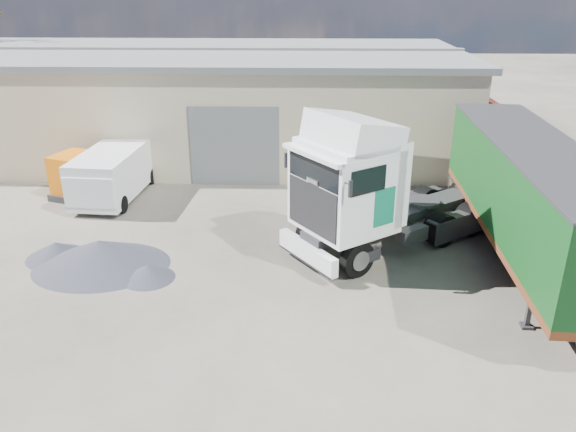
{
  "coord_description": "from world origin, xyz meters",
  "views": [
    {
      "loc": [
        1.11,
        -14.26,
        8.71
      ],
      "look_at": [
        0.6,
        3.0,
        1.41
      ],
      "focal_mm": 35.0,
      "sensor_mm": 36.0,
      "label": 1
    }
  ],
  "objects_px": {
    "tractor_unit": "(367,195)",
    "orange_skip": "(89,180)",
    "panel_van": "(112,174)",
    "box_trailer": "(529,192)"
  },
  "relations": [
    {
      "from": "tractor_unit",
      "to": "panel_van",
      "type": "bearing_deg",
      "value": -150.71
    },
    {
      "from": "tractor_unit",
      "to": "box_trailer",
      "type": "bearing_deg",
      "value": 47.46
    },
    {
      "from": "panel_van",
      "to": "tractor_unit",
      "type": "bearing_deg",
      "value": -20.86
    },
    {
      "from": "box_trailer",
      "to": "panel_van",
      "type": "distance_m",
      "value": 16.28
    },
    {
      "from": "tractor_unit",
      "to": "box_trailer",
      "type": "height_order",
      "value": "tractor_unit"
    },
    {
      "from": "box_trailer",
      "to": "tractor_unit",
      "type": "bearing_deg",
      "value": 175.68
    },
    {
      "from": "panel_van",
      "to": "orange_skip",
      "type": "height_order",
      "value": "panel_van"
    },
    {
      "from": "tractor_unit",
      "to": "panel_van",
      "type": "xyz_separation_m",
      "value": [
        -10.22,
        4.78,
        -1.01
      ]
    },
    {
      "from": "tractor_unit",
      "to": "orange_skip",
      "type": "distance_m",
      "value": 12.22
    },
    {
      "from": "box_trailer",
      "to": "panel_van",
      "type": "relative_size",
      "value": 2.34
    }
  ]
}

